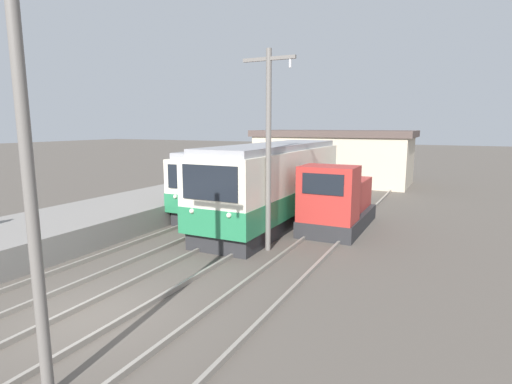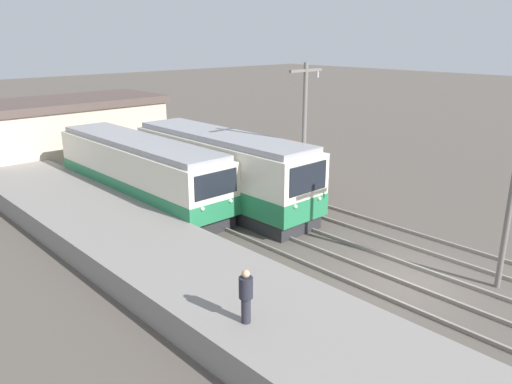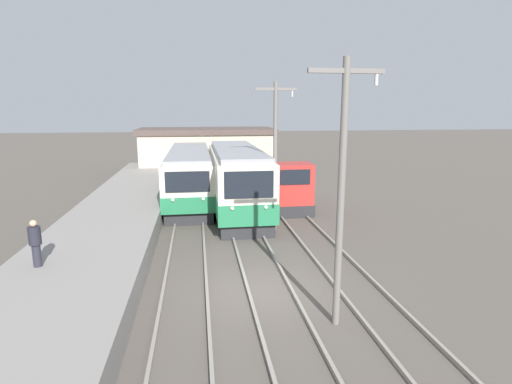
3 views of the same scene
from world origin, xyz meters
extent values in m
plane|color=#564F47|center=(0.00, 0.00, 0.00)|extent=(200.00, 200.00, 0.00)
cube|color=gray|center=(-3.32, 0.00, 0.07)|extent=(0.10, 60.00, 0.14)
cube|color=gray|center=(-1.88, 0.00, 0.07)|extent=(0.10, 60.00, 0.14)
cube|color=gray|center=(-0.52, 0.00, 0.07)|extent=(0.10, 60.00, 0.14)
cube|color=gray|center=(0.92, 0.00, 0.07)|extent=(0.10, 60.00, 0.14)
cube|color=gray|center=(2.48, 0.00, 0.07)|extent=(0.10, 60.00, 0.14)
cube|color=gray|center=(3.92, 0.00, 0.07)|extent=(0.10, 60.00, 0.14)
cube|color=#28282B|center=(-2.60, 14.13, 0.35)|extent=(2.58, 11.95, 0.70)
cube|color=silver|center=(-2.60, 14.13, 1.91)|extent=(2.80, 12.45, 2.42)
cube|color=#267A4C|center=(-2.60, 14.13, 1.14)|extent=(2.84, 12.49, 0.87)
cube|color=black|center=(-2.60, 7.87, 2.40)|extent=(2.24, 0.06, 1.07)
sphere|color=silver|center=(-3.37, 7.86, 1.48)|extent=(0.18, 0.18, 0.18)
sphere|color=silver|center=(-1.83, 7.86, 1.48)|extent=(0.18, 0.18, 0.18)
cube|color=#939399|center=(-2.60, 14.13, 3.26)|extent=(2.46, 11.95, 0.28)
cube|color=#28282B|center=(0.20, 10.91, 0.35)|extent=(2.58, 10.91, 0.70)
cube|color=silver|center=(0.20, 10.91, 2.10)|extent=(2.80, 11.36, 2.81)
cube|color=#267A4C|center=(0.20, 10.91, 1.21)|extent=(2.84, 11.40, 1.01)
cube|color=black|center=(0.20, 5.20, 2.67)|extent=(2.24, 0.06, 1.24)
sphere|color=silver|center=(-0.57, 5.19, 1.60)|extent=(0.18, 0.18, 0.18)
sphere|color=silver|center=(0.97, 5.19, 1.60)|extent=(0.18, 0.18, 0.18)
cube|color=#939399|center=(0.20, 10.91, 3.65)|extent=(2.46, 10.91, 0.28)
cube|color=#28282B|center=(3.20, 11.39, 0.35)|extent=(2.40, 5.36, 0.70)
cube|color=#B22D28|center=(3.20, 9.57, 1.85)|extent=(2.28, 1.71, 2.30)
cube|color=black|center=(3.20, 8.69, 2.36)|extent=(1.68, 0.04, 0.83)
cube|color=#B22D28|center=(3.20, 12.24, 1.40)|extent=(1.92, 3.54, 1.40)
cylinder|color=black|center=(3.20, 12.24, 2.35)|extent=(0.16, 0.16, 0.50)
cylinder|color=slate|center=(1.70, -2.34, 3.64)|extent=(0.20, 0.20, 7.28)
cylinder|color=slate|center=(1.70, 6.82, 3.64)|extent=(0.20, 0.20, 7.28)
cube|color=slate|center=(1.70, 6.82, 6.93)|extent=(2.00, 0.12, 0.12)
cylinder|color=#B2B2B7|center=(2.50, 6.82, 6.73)|extent=(0.10, 0.10, 0.30)
cube|color=beige|center=(-1.13, 26.00, 1.88)|extent=(12.00, 6.00, 3.75)
cube|color=#51423D|center=(-1.13, 26.00, 4.00)|extent=(12.60, 6.30, 0.50)
camera|label=1|loc=(7.70, -6.36, 4.62)|focal=28.00mm
camera|label=2|loc=(-15.12, -8.02, 8.41)|focal=35.00mm
camera|label=3|loc=(-2.06, -12.28, 5.98)|focal=28.00mm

